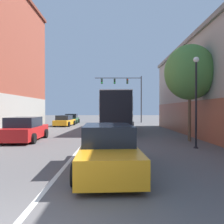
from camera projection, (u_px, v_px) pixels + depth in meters
The scene contains 9 objects.
lane_center_line at pixel (95, 131), 20.36m from camera, with size 0.14×47.57×0.01m.
bus at pixel (118, 110), 21.86m from camera, with size 3.21×12.56×3.45m.
hatchback_foreground at pixel (109, 149), 7.16m from camera, with size 2.17×4.77×1.47m.
parked_car_left_near at pixel (26, 130), 13.88m from camera, with size 2.24×4.52×1.51m.
parked_car_left_mid at pixel (72, 119), 32.29m from camera, with size 2.11×4.57×1.40m.
parked_car_left_far at pixel (65, 121), 26.78m from camera, with size 2.17×4.35×1.32m.
traffic_signal_gantry at pixel (127, 88), 34.08m from camera, with size 7.36×0.36×7.27m.
street_lamp at pixel (197, 98), 11.14m from camera, with size 0.29×0.29×4.68m.
street_tree_near at pixel (190, 72), 13.66m from camera, with size 3.14×2.83×6.05m.
Camera 1 is at (1.63, -2.56, 1.96)m, focal length 35.00 mm.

